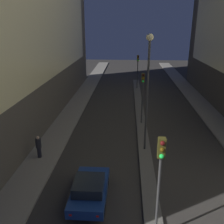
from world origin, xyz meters
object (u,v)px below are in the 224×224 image
(traffic_light_mid, at_px, (143,87))
(car_left_lane, at_px, (90,189))
(traffic_light_near, at_px, (160,167))
(pedestrian_on_left_sidewalk, at_px, (39,146))
(street_lamp, at_px, (148,76))
(traffic_light_far, at_px, (138,64))

(traffic_light_mid, relative_size, car_left_lane, 1.24)
(traffic_light_near, xyz_separation_m, pedestrian_on_left_sidewalk, (-7.95, 6.82, -2.79))
(street_lamp, bearing_deg, pedestrian_on_left_sidewalk, -167.20)
(traffic_light_far, xyz_separation_m, street_lamp, (0.00, -19.83, 2.19))
(street_lamp, height_order, car_left_lane, street_lamp)
(traffic_light_far, bearing_deg, pedestrian_on_left_sidewalk, -110.16)
(street_lamp, xyz_separation_m, pedestrian_on_left_sidewalk, (-7.95, -1.81, -4.98))
(traffic_light_mid, xyz_separation_m, traffic_light_far, (0.00, 14.24, 0.00))
(street_lamp, relative_size, car_left_lane, 2.16)
(traffic_light_mid, bearing_deg, street_lamp, -90.00)
(traffic_light_near, height_order, traffic_light_mid, same)
(traffic_light_far, relative_size, car_left_lane, 1.24)
(traffic_light_near, distance_m, pedestrian_on_left_sidewalk, 10.84)
(traffic_light_far, bearing_deg, traffic_light_mid, -90.00)
(traffic_light_far, xyz_separation_m, car_left_lane, (-3.49, -26.03, -3.10))
(pedestrian_on_left_sidewalk, bearing_deg, traffic_light_far, 69.84)
(car_left_lane, bearing_deg, traffic_light_mid, 73.49)
(traffic_light_near, xyz_separation_m, traffic_light_far, (0.00, 28.46, 0.00))
(traffic_light_mid, xyz_separation_m, pedestrian_on_left_sidewalk, (-7.95, -7.40, -2.79))
(street_lamp, bearing_deg, traffic_light_near, -90.00)
(street_lamp, bearing_deg, traffic_light_mid, 90.00)
(traffic_light_near, bearing_deg, pedestrian_on_left_sidewalk, 139.34)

